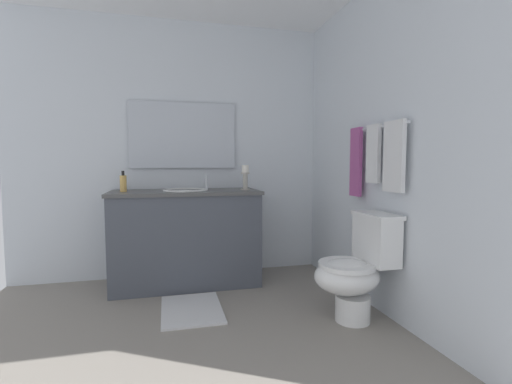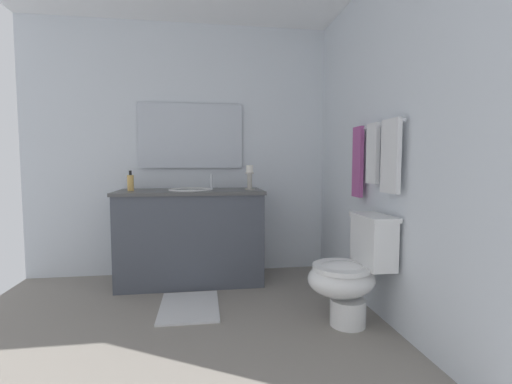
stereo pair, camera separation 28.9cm
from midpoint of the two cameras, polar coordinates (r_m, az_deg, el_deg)
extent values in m
cube|color=gray|center=(2.59, -9.81, -20.70)|extent=(2.52, 2.94, 0.02)
cube|color=silver|center=(2.73, 22.57, 6.98)|extent=(2.52, 0.04, 2.45)
cube|color=silver|center=(3.61, -9.59, 6.56)|extent=(0.04, 2.94, 2.45)
cube|color=#474C56|center=(3.35, -7.86, -7.26)|extent=(0.55, 1.28, 0.82)
cube|color=#4C4C4C|center=(3.29, -7.94, 0.03)|extent=(0.58, 1.31, 0.03)
sphere|color=black|center=(3.49, -18.69, -6.28)|extent=(0.02, 0.02, 0.02)
sphere|color=black|center=(3.30, -19.30, -6.90)|extent=(0.02, 0.02, 0.02)
ellipsoid|color=white|center=(3.29, -7.93, -0.57)|extent=(0.38, 0.30, 0.11)
torus|color=white|center=(3.29, -7.94, 0.36)|extent=(0.40, 0.40, 0.02)
cylinder|color=silver|center=(3.29, -4.64, 1.55)|extent=(0.02, 0.02, 0.14)
cube|color=silver|center=(3.57, -8.07, 8.85)|extent=(0.02, 1.00, 0.62)
cylinder|color=#B7B2A5|center=(3.29, 1.50, 0.44)|extent=(0.09, 0.09, 0.01)
cylinder|color=#B7B2A5|center=(3.29, 1.50, 1.63)|extent=(0.04, 0.04, 0.15)
cylinder|color=#B7B2A5|center=(3.28, 1.50, 3.03)|extent=(0.08, 0.08, 0.01)
cylinder|color=white|center=(3.28, 1.50, 3.72)|extent=(0.06, 0.06, 0.07)
cylinder|color=#E5B259|center=(3.31, -17.06, 1.38)|extent=(0.06, 0.06, 0.14)
cylinder|color=black|center=(3.30, -17.09, 2.94)|extent=(0.02, 0.02, 0.04)
cylinder|color=white|center=(2.66, 17.63, -17.83)|extent=(0.24, 0.24, 0.18)
ellipsoid|color=white|center=(2.56, 16.72, -13.21)|extent=(0.38, 0.46, 0.24)
cylinder|color=white|center=(2.54, 16.76, -11.48)|extent=(0.39, 0.39, 0.03)
cube|color=white|center=(2.60, 21.28, -7.58)|extent=(0.36, 0.17, 0.32)
cube|color=white|center=(2.57, 21.39, -3.76)|extent=(0.38, 0.19, 0.03)
cylinder|color=silver|center=(2.71, 21.55, 9.77)|extent=(0.73, 0.02, 0.02)
cube|color=#A54C8C|center=(2.91, 18.70, 4.55)|extent=(0.14, 0.03, 0.54)
cube|color=white|center=(2.69, 21.10, 5.76)|extent=(0.15, 0.03, 0.42)
cube|color=white|center=(2.48, 23.86, 5.25)|extent=(0.20, 0.03, 0.47)
cube|color=silver|center=(2.87, -7.64, -17.73)|extent=(0.60, 0.44, 0.02)
camera|label=1|loc=(0.14, -87.14, 0.22)|focal=25.09mm
camera|label=2|loc=(0.14, 92.86, -0.22)|focal=25.09mm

